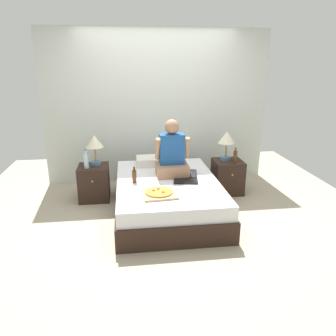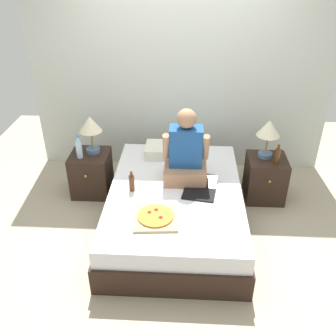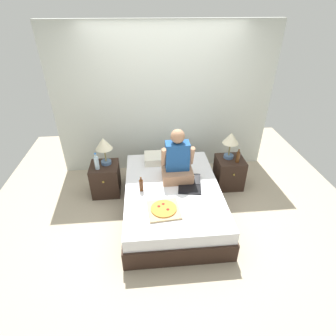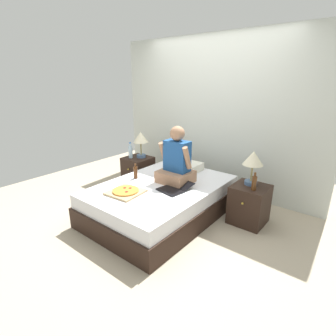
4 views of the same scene
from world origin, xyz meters
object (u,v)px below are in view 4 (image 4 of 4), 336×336
at_px(nightstand_left, 138,171).
at_px(person_seated, 176,162).
at_px(water_bottle, 130,152).
at_px(pizza_box, 126,192).
at_px(bed, 161,200).
at_px(laptop, 174,188).
at_px(nightstand_right, 249,204).
at_px(beer_bottle_on_bed, 136,172).
at_px(lamp_on_left_nightstand, 141,139).
at_px(lamp_on_right_nightstand, 253,161).
at_px(beer_bottle, 254,183).

bearing_deg(nightstand_left, person_seated, -17.80).
relative_size(water_bottle, pizza_box, 0.64).
distance_m(bed, pizza_box, 0.58).
height_order(person_seated, laptop, person_seated).
height_order(person_seated, pizza_box, person_seated).
distance_m(nightstand_left, water_bottle, 0.39).
height_order(nightstand_right, person_seated, person_seated).
relative_size(water_bottle, nightstand_right, 0.53).
bearing_deg(beer_bottle_on_bed, laptop, 1.53).
height_order(nightstand_right, pizza_box, nightstand_right).
relative_size(lamp_on_left_nightstand, pizza_box, 1.04).
relative_size(lamp_on_right_nightstand, laptop, 0.98).
xyz_separation_m(water_bottle, laptop, (1.36, -0.52, -0.15)).
bearing_deg(person_seated, water_bottle, 167.32).
bearing_deg(beer_bottle, laptop, -149.20).
bearing_deg(beer_bottle, lamp_on_right_nightstand, 123.69).
relative_size(nightstand_right, lamp_on_right_nightstand, 1.16).
relative_size(nightstand_left, beer_bottle_on_bed, 2.37).
distance_m(water_bottle, nightstand_right, 2.17).
height_order(bed, nightstand_left, nightstand_left).
xyz_separation_m(bed, nightstand_left, (-1.03, 0.58, 0.03)).
xyz_separation_m(bed, beer_bottle, (1.10, 0.48, 0.39)).
xyz_separation_m(nightstand_left, beer_bottle_on_bed, (0.59, -0.63, 0.29)).
bearing_deg(pizza_box, bed, 71.68).
bearing_deg(bed, nightstand_left, 150.69).
xyz_separation_m(lamp_on_right_nightstand, beer_bottle, (0.10, -0.15, -0.23)).
relative_size(nightstand_left, water_bottle, 1.89).
bearing_deg(water_bottle, beer_bottle_on_bed, -38.80).
bearing_deg(beer_bottle_on_bed, beer_bottle, 18.90).
height_order(lamp_on_right_nightstand, laptop, lamp_on_right_nightstand).
bearing_deg(water_bottle, nightstand_left, 48.35).
xyz_separation_m(lamp_on_right_nightstand, beer_bottle_on_bed, (-1.44, -0.68, -0.29)).
bearing_deg(lamp_on_left_nightstand, bed, -32.40).
height_order(nightstand_right, beer_bottle_on_bed, beer_bottle_on_bed).
distance_m(lamp_on_left_nightstand, beer_bottle, 2.11).
height_order(water_bottle, laptop, water_bottle).
bearing_deg(pizza_box, water_bottle, 133.81).
xyz_separation_m(lamp_on_left_nightstand, person_seated, (1.08, -0.41, -0.10)).
xyz_separation_m(bed, nightstand_right, (1.03, 0.58, 0.03)).
height_order(laptop, beer_bottle_on_bed, beer_bottle_on_bed).
bearing_deg(lamp_on_right_nightstand, pizza_box, -135.98).
relative_size(bed, lamp_on_right_nightstand, 4.44).
height_order(lamp_on_right_nightstand, beer_bottle, lamp_on_right_nightstand).
bearing_deg(bed, laptop, -7.17).
bearing_deg(lamp_on_left_nightstand, beer_bottle, -4.10).
distance_m(nightstand_right, beer_bottle_on_bed, 1.63).
relative_size(beer_bottle, person_seated, 0.29).
bearing_deg(pizza_box, laptop, 48.65).
distance_m(laptop, beer_bottle_on_bed, 0.69).
xyz_separation_m(beer_bottle, laptop, (-0.85, -0.51, -0.13)).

